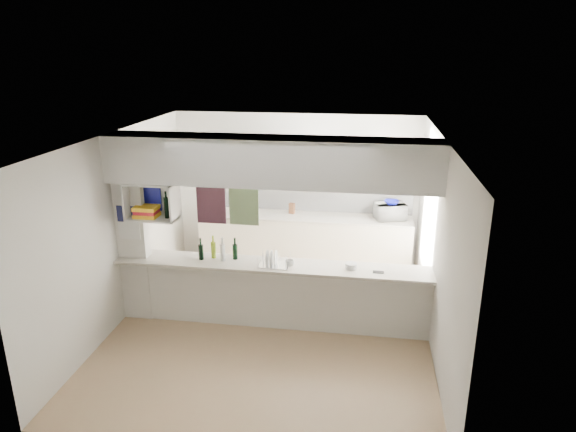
% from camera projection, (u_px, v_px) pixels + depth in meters
% --- Properties ---
extents(floor, '(4.80, 4.80, 0.00)m').
position_uv_depth(floor, '(272.00, 325.00, 7.06)').
color(floor, tan).
rests_on(floor, ground).
extents(ceiling, '(4.80, 4.80, 0.00)m').
position_uv_depth(ceiling, '(270.00, 137.00, 6.25)').
color(ceiling, white).
rests_on(ceiling, wall_back).
extents(wall_back, '(4.20, 0.00, 4.20)m').
position_uv_depth(wall_back, '(296.00, 189.00, 8.91)').
color(wall_back, silver).
rests_on(wall_back, floor).
extents(wall_left, '(0.00, 4.80, 4.80)m').
position_uv_depth(wall_left, '(119.00, 229.00, 6.96)').
color(wall_left, silver).
rests_on(wall_left, floor).
extents(wall_right, '(0.00, 4.80, 4.80)m').
position_uv_depth(wall_right, '(437.00, 246.00, 6.35)').
color(wall_right, silver).
rests_on(wall_right, floor).
extents(servery_partition, '(4.20, 0.50, 2.60)m').
position_uv_depth(servery_partition, '(257.00, 210.00, 6.57)').
color(servery_partition, silver).
rests_on(servery_partition, floor).
extents(cubby_shelf, '(0.65, 0.35, 0.50)m').
position_uv_depth(cubby_shelf, '(152.00, 203.00, 6.69)').
color(cubby_shelf, white).
rests_on(cubby_shelf, bulkhead).
extents(kitchen_run, '(3.60, 0.63, 2.24)m').
position_uv_depth(kitchen_run, '(303.00, 220.00, 8.79)').
color(kitchen_run, beige).
rests_on(kitchen_run, floor).
extents(microwave, '(0.56, 0.46, 0.27)m').
position_uv_depth(microwave, '(390.00, 211.00, 8.49)').
color(microwave, white).
rests_on(microwave, bench_top).
extents(bowl, '(0.24, 0.24, 0.06)m').
position_uv_depth(bowl, '(392.00, 202.00, 8.40)').
color(bowl, '#0C0F86').
rests_on(bowl, microwave).
extents(dish_rack, '(0.40, 0.30, 0.21)m').
position_uv_depth(dish_rack, '(274.00, 259.00, 6.71)').
color(dish_rack, silver).
rests_on(dish_rack, breakfast_bar).
extents(cup, '(0.12, 0.12, 0.09)m').
position_uv_depth(cup, '(290.00, 263.00, 6.65)').
color(cup, white).
rests_on(cup, dish_rack).
extents(wine_bottles, '(0.52, 0.15, 0.33)m').
position_uv_depth(wine_bottles, '(218.00, 251.00, 6.89)').
color(wine_bottles, black).
rests_on(wine_bottles, breakfast_bar).
extents(plastic_tubs, '(0.49, 0.18, 0.07)m').
position_uv_depth(plastic_tubs, '(353.00, 266.00, 6.61)').
color(plastic_tubs, silver).
rests_on(plastic_tubs, breakfast_bar).
extents(utensil_jar, '(0.10, 0.10, 0.14)m').
position_uv_depth(utensil_jar, '(248.00, 208.00, 8.88)').
color(utensil_jar, black).
rests_on(utensil_jar, bench_top).
extents(knife_block, '(0.11, 0.10, 0.18)m').
position_uv_depth(knife_block, '(292.00, 208.00, 8.80)').
color(knife_block, brown).
rests_on(knife_block, bench_top).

